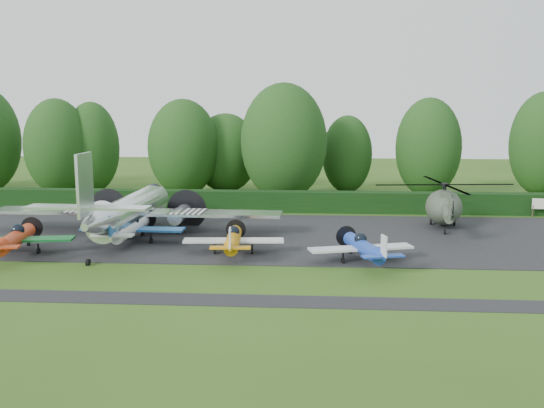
# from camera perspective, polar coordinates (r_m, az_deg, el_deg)

# --- Properties ---
(ground) EXTENTS (160.00, 160.00, 0.00)m
(ground) POSITION_cam_1_polar(r_m,az_deg,el_deg) (38.71, -6.83, -6.11)
(ground) COLOR #2B5016
(ground) RESTS_ON ground
(apron) EXTENTS (70.00, 18.00, 0.01)m
(apron) POSITION_cam_1_polar(r_m,az_deg,el_deg) (48.28, -4.64, -2.95)
(apron) COLOR black
(apron) RESTS_ON ground
(taxiway_verge) EXTENTS (70.00, 2.00, 0.00)m
(taxiway_verge) POSITION_cam_1_polar(r_m,az_deg,el_deg) (33.09, -8.76, -8.87)
(taxiway_verge) COLOR black
(taxiway_verge) RESTS_ON ground
(hedgerow) EXTENTS (90.00, 1.60, 2.00)m
(hedgerow) POSITION_cam_1_polar(r_m,az_deg,el_deg) (58.98, -3.08, -0.67)
(hedgerow) COLOR black
(hedgerow) RESTS_ON ground
(transport_plane) EXTENTS (23.48, 18.01, 7.53)m
(transport_plane) POSITION_cam_1_polar(r_m,az_deg,el_deg) (48.52, -13.18, -0.59)
(transport_plane) COLOR white
(transport_plane) RESTS_ON ground
(light_plane_red) EXTENTS (7.56, 7.95, 2.91)m
(light_plane_red) POSITION_cam_1_polar(r_m,az_deg,el_deg) (45.09, -23.01, -3.00)
(light_plane_red) COLOR #B53010
(light_plane_red) RESTS_ON ground
(light_plane_white) EXTENTS (7.77, 8.17, 2.98)m
(light_plane_white) POSITION_cam_1_polar(r_m,az_deg,el_deg) (46.06, -13.19, -2.20)
(light_plane_white) COLOR silver
(light_plane_white) RESTS_ON ground
(light_plane_orange) EXTENTS (6.96, 7.32, 2.68)m
(light_plane_orange) POSITION_cam_1_polar(r_m,az_deg,el_deg) (41.70, -3.67, -3.36)
(light_plane_orange) COLOR #C37A0B
(light_plane_orange) RESTS_ON ground
(light_plane_blue) EXTENTS (6.94, 7.30, 2.67)m
(light_plane_blue) POSITION_cam_1_polar(r_m,az_deg,el_deg) (39.90, 8.62, -4.04)
(light_plane_blue) COLOR #1B3CA5
(light_plane_blue) RESTS_ON ground
(helicopter) EXTENTS (11.62, 13.61, 3.74)m
(helicopter) POSITION_cam_1_polar(r_m,az_deg,el_deg) (52.83, 15.89, 0.01)
(helicopter) COLOR #343C2E
(helicopter) RESTS_ON ground
(tree_0) EXTENTS (6.28, 6.28, 10.59)m
(tree_0) POSITION_cam_1_polar(r_m,az_deg,el_deg) (74.05, -16.58, 5.13)
(tree_0) COLOR black
(tree_0) RESTS_ON ground
(tree_2) EXTENTS (7.23, 7.23, 11.03)m
(tree_2) POSITION_cam_1_polar(r_m,az_deg,el_deg) (69.81, 14.49, 5.17)
(tree_2) COLOR black
(tree_2) RESTS_ON ground
(tree_3) EXTENTS (5.80, 5.80, 9.03)m
(tree_3) POSITION_cam_1_polar(r_m,az_deg,el_deg) (71.16, 7.08, 4.66)
(tree_3) COLOR black
(tree_3) RESTS_ON ground
(tree_6) EXTENTS (7.76, 7.76, 9.25)m
(tree_6) POSITION_cam_1_polar(r_m,az_deg,el_deg) (71.51, -4.38, 4.82)
(tree_6) COLOR black
(tree_6) RESTS_ON ground
(tree_7) EXTENTS (7.25, 7.25, 11.71)m
(tree_7) POSITION_cam_1_polar(r_m,az_deg,el_deg) (74.85, 24.13, 5.17)
(tree_7) COLOR black
(tree_7) RESTS_ON ground
(tree_8) EXTENTS (7.37, 7.37, 10.96)m
(tree_8) POSITION_cam_1_polar(r_m,az_deg,el_deg) (73.57, -19.57, 5.10)
(tree_8) COLOR black
(tree_8) RESTS_ON ground
(tree_9) EXTENTS (9.23, 9.23, 12.56)m
(tree_9) POSITION_cam_1_polar(r_m,az_deg,el_deg) (64.90, 1.11, 5.84)
(tree_9) COLOR black
(tree_9) RESTS_ON ground
(tree_11) EXTENTS (7.95, 7.95, 10.89)m
(tree_11) POSITION_cam_1_polar(r_m,az_deg,el_deg) (69.01, -8.33, 5.26)
(tree_11) COLOR black
(tree_11) RESTS_ON ground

